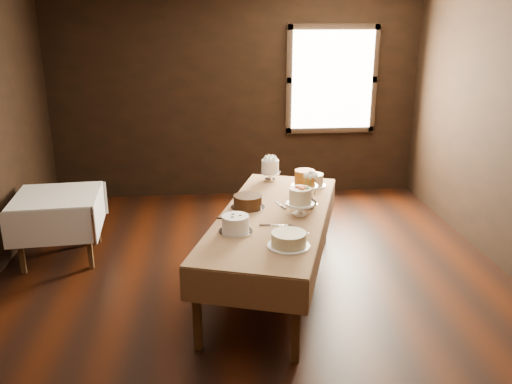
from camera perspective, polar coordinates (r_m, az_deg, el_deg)
The scene contains 19 objects.
floor at distance 4.84m, azimuth 0.23°, elevation -11.50°, with size 5.00×6.00×0.01m, color black.
wall_back at distance 7.25m, azimuth -2.12°, elevation 10.42°, with size 5.00×0.02×2.80m, color black.
window at distance 7.36m, azimuth 8.27°, elevation 11.93°, with size 1.10×0.05×1.30m, color #FFEABF.
display_table at distance 4.76m, azimuth 1.91°, elevation -2.95°, with size 1.60×2.53×0.73m.
side_table at distance 5.75m, azimuth -20.75°, elevation -1.04°, with size 0.89×0.89×0.69m.
cake_meringue at distance 5.67m, azimuth 1.54°, elevation 2.32°, with size 0.26×0.26×0.24m.
cake_speckled at distance 5.52m, azimuth 6.17°, elevation 1.26°, with size 0.28×0.28×0.13m.
cake_caramel at distance 5.11m, azimuth 5.27°, elevation 0.64°, with size 0.26×0.26×0.30m.
cake_chocolate at distance 4.85m, azimuth -0.90°, elevation -1.11°, with size 0.32×0.32×0.12m.
cake_flowers at distance 4.69m, azimuth 4.80°, elevation -1.18°, with size 0.26×0.26×0.26m.
cake_swirl at distance 4.32m, azimuth -2.24°, elevation -3.53°, with size 0.31×0.31×0.14m.
cake_cream at distance 4.07m, azimuth 3.56°, elevation -5.22°, with size 0.33×0.33×0.12m.
cake_server_a at distance 4.48m, azimuth 2.48°, elevation -3.59°, with size 0.24×0.03×0.01m, color silver.
cake_server_b at distance 4.38m, azimuth 5.04°, elevation -4.22°, with size 0.24×0.03×0.01m, color silver.
cake_server_c at distance 4.99m, azimuth 2.45°, elevation -1.24°, with size 0.24×0.03×0.01m, color silver.
cake_server_d at distance 4.99m, azimuth 5.88°, elevation -1.33°, with size 0.24×0.03×0.01m, color silver.
cake_server_e at distance 4.59m, azimuth -2.32°, elevation -3.04°, with size 0.24×0.03×0.01m, color silver.
flower_vase at distance 4.89m, azimuth 5.85°, elevation -0.98°, with size 0.13×0.13×0.13m, color #2D2823.
flower_bouquet at distance 4.83m, azimuth 5.92°, elevation 1.11°, with size 0.14×0.14×0.20m, color white, non-canonical shape.
Camera 1 is at (-0.41, -4.17, 2.42)m, focal length 36.90 mm.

